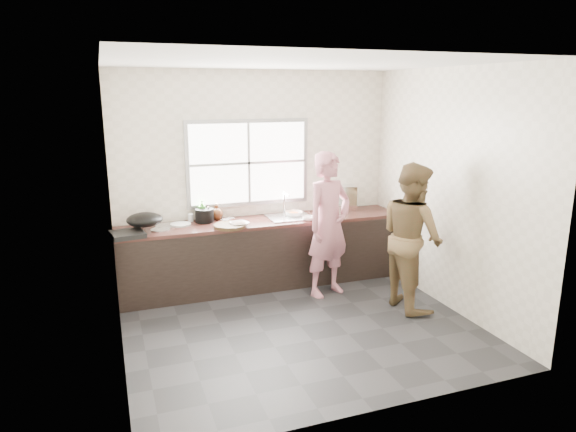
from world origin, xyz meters
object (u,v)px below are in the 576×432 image
object	(u,v)px
bowl_held	(308,218)
black_pot	(205,215)
glass_jar	(191,218)
pot_lid_left	(167,226)
cutting_board	(230,226)
pot_lid_right	(160,229)
bottle_brown_tall	(209,215)
burner	(128,234)
bottle_brown_short	(217,212)
wok	(145,220)
dish_rack	(339,197)
plate_food	(180,224)
bowl_crabs	(294,215)
woman	(328,229)
person_side	(412,236)
bowl_mince	(240,224)
bottle_green	(202,211)

from	to	relation	value
bowl_held	black_pot	xyz separation A→B (m)	(-1.24, 0.36, 0.05)
glass_jar	pot_lid_left	distance (m)	0.34
cutting_board	pot_lid_left	distance (m)	0.77
pot_lid_left	pot_lid_right	distance (m)	0.18
bottle_brown_tall	burner	world-z (taller)	bottle_brown_tall
bottle_brown_short	wok	world-z (taller)	wok
dish_rack	pot_lid_right	distance (m)	2.44
burner	wok	xyz separation A→B (m)	(0.20, 0.17, 0.11)
black_pot	plate_food	world-z (taller)	black_pot
bowl_crabs	black_pot	distance (m)	1.14
woman	bottle_brown_tall	bearing A→B (deg)	132.63
woman	burner	size ratio (longest dim) A/B	4.69
woman	pot_lid_right	distance (m)	1.99
bowl_crabs	bottle_brown_short	xyz separation A→B (m)	(-0.97, 0.20, 0.07)
pot_lid_right	bottle_brown_tall	bearing A→B (deg)	17.83
glass_jar	bowl_held	bearing A→B (deg)	-17.43
person_side	burner	size ratio (longest dim) A/B	4.80
bowl_held	bottle_brown_tall	world-z (taller)	bottle_brown_tall
cutting_board	bowl_held	world-z (taller)	bowl_held
bowl_held	black_pot	distance (m)	1.29
bowl_mince	bottle_brown_tall	distance (m)	0.47
cutting_board	black_pot	xyz separation A→B (m)	(-0.23, 0.36, 0.06)
cutting_board	bottle_brown_short	distance (m)	0.45
bottle_green	bottle_brown_short	size ratio (longest dim) A/B	1.43
woman	plate_food	bearing A→B (deg)	139.59
burner	bottle_green	bearing A→B (deg)	24.40
black_pot	pot_lid_left	size ratio (longest dim) A/B	0.87
cutting_board	wok	xyz separation A→B (m)	(-0.96, 0.17, 0.12)
plate_food	dish_rack	world-z (taller)	dish_rack
bottle_brown_tall	cutting_board	bearing A→B (deg)	-63.48
burner	dish_rack	world-z (taller)	dish_rack
bowl_crabs	burner	bearing A→B (deg)	-173.30
person_side	bowl_held	distance (m)	1.32
cutting_board	pot_lid_left	size ratio (longest dim) A/B	1.44
burner	pot_lid_left	world-z (taller)	burner
woman	bowl_mince	distance (m)	1.07
black_pot	person_side	bearing A→B (deg)	-32.95
woman	bottle_green	size ratio (longest dim) A/B	6.11
bottle_green	bowl_held	bearing A→B (deg)	-18.33
person_side	bowl_mince	xyz separation A→B (m)	(-1.75, 1.00, 0.05)
plate_food	bottle_brown_tall	bearing A→B (deg)	8.70
bottle_brown_short	glass_jar	xyz separation A→B (m)	(-0.33, 0.00, -0.04)
plate_food	glass_jar	bearing A→B (deg)	42.22
bowl_crabs	glass_jar	world-z (taller)	glass_jar
bottle_brown_tall	dish_rack	world-z (taller)	dish_rack
cutting_board	person_side	bearing A→B (deg)	-28.18
bottle_brown_short	person_side	bearing A→B (deg)	-36.75
cutting_board	bottle_brown_tall	size ratio (longest dim) A/B	2.15
cutting_board	glass_jar	xyz separation A→B (m)	(-0.39, 0.44, 0.03)
glass_jar	dish_rack	size ratio (longest dim) A/B	0.22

